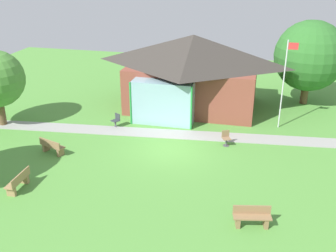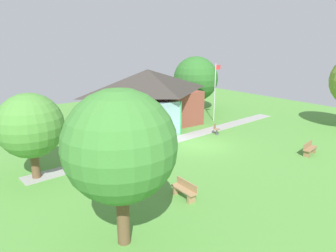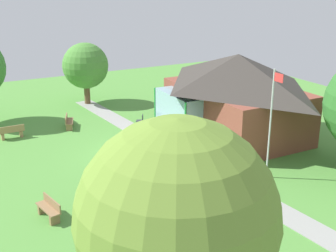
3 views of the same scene
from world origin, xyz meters
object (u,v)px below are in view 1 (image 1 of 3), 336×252
Objects in this scene: pavilion at (192,71)px; tree_behind_pavilion_right at (310,56)px; bench_mid_left at (52,147)px; patio_chair_lawn_spare at (226,138)px; bench_front_left at (19,182)px; bench_front_right at (252,217)px; flagpole at (284,81)px; patio_chair_west at (116,121)px.

pavilion is 1.61× the size of tree_behind_pavilion_right.
patio_chair_lawn_spare reaches higher than bench_mid_left.
bench_mid_left is 3.64m from bench_front_left.
patio_chair_lawn_spare is (-1.73, 7.07, 0.01)m from bench_front_right.
bench_front_right is at bearing -92.42° from bench_front_left.
bench_mid_left is 9.56m from patio_chair_lawn_spare.
pavilion is 13.84m from bench_front_left.
bench_front_right is at bearing -96.81° from flagpole.
flagpole is 3.49× the size of bench_front_right.
bench_front_right is 7.28m from patio_chair_lawn_spare.
flagpole reaches higher than patio_chair_west.
bench_front_right is at bearing -0.74° from bench_mid_left.
pavilion reaches higher than bench_front_left.
flagpole reaches higher than pavilion.
patio_chair_west is (2.10, 4.21, 0.01)m from bench_mid_left.
bench_front_left is at bearing -66.60° from bench_mid_left.
bench_front_left is (-10.48, 0.27, 0.00)m from bench_front_right.
flagpole is 10.47m from patio_chair_west.
pavilion is at bearing -25.79° from bench_front_left.
bench_front_left is at bearing -131.94° from tree_behind_pavilion_right.
flagpole is at bearing 47.65° from bench_mid_left.
flagpole is at bearing -108.33° from bench_front_right.
pavilion is 6.40m from patio_chair_west.
pavilion is 8.26m from tree_behind_pavilion_right.
patio_chair_west is at bearing -14.14° from bench_front_left.
pavilion is 11.09× the size of patio_chair_west.
bench_front_left is (0.27, -3.63, 0.00)m from bench_mid_left.
flagpole is at bearing -110.10° from tree_behind_pavilion_right.
tree_behind_pavilion_right reaches higher than bench_mid_left.
tree_behind_pavilion_right is at bearing 58.81° from bench_mid_left.
tree_behind_pavilion_right reaches higher than pavilion.
flagpole reaches higher than bench_mid_left.
tree_behind_pavilion_right is at bearing -42.91° from bench_front_left.
pavilion is at bearing -99.47° from patio_chair_west.
patio_chair_lawn_spare is 0.15× the size of tree_behind_pavilion_right.
tree_behind_pavilion_right is at bearing -145.11° from patio_chair_lawn_spare.
pavilion reaches higher than patio_chair_lawn_spare.
bench_front_left is at bearing -114.82° from pavilion.
patio_chair_west is (-3.90, -4.56, -2.22)m from pavilion.
bench_mid_left is (-10.75, 3.90, 0.00)m from bench_front_right.
patio_chair_lawn_spare is (8.75, 6.81, 0.01)m from bench_front_left.
bench_mid_left is at bearing -5.65° from patio_chair_lawn_spare.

